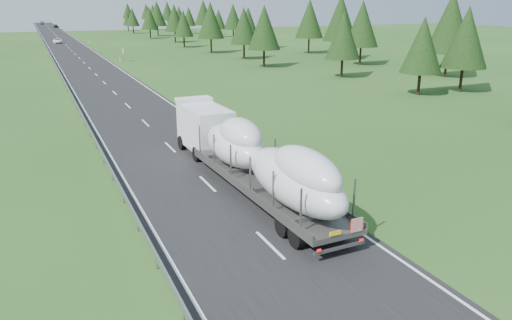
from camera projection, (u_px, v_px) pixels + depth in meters
name	position (u px, v px, depth m)	size (l,w,h in m)	color
ground	(270.00, 245.00, 23.14)	(400.00, 400.00, 0.00)	#244A18
road_surface	(75.00, 54.00, 110.21)	(10.00, 400.00, 0.02)	black
guardrail	(49.00, 52.00, 107.92)	(0.10, 400.00, 0.76)	slate
marker_posts	(80.00, 36.00, 160.46)	(0.13, 350.08, 1.00)	silver
highway_sign	(123.00, 52.00, 95.05)	(0.08, 0.90, 2.60)	slate
tree_line_right	(248.00, 20.00, 119.55)	(28.23, 289.16, 12.52)	black
boat_truck	(250.00, 153.00, 29.33)	(3.44, 20.96, 4.22)	white
distant_van	(58.00, 41.00, 138.76)	(2.31, 5.00, 1.39)	white
distant_car_dark	(56.00, 26.00, 226.46)	(1.76, 4.38, 1.49)	black
distant_car_blue	(42.00, 23.00, 260.42)	(1.65, 4.73, 1.56)	#16203E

